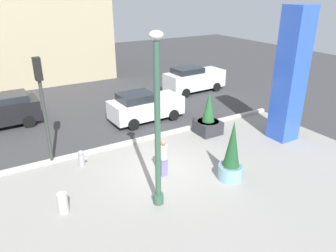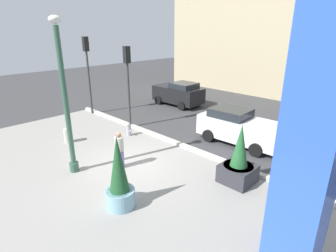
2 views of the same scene
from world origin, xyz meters
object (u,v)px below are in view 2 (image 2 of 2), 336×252
(concrete_bollard, at_px, (68,136))
(car_intersection, at_px, (179,93))
(fire_hydrant, at_px, (129,129))
(traffic_light_far_side, at_px, (88,64))
(art_pillar_blue, at_px, (312,144))
(potted_plant_near_right, at_px, (239,162))
(pedestrian_by_curb, at_px, (119,148))
(potted_plant_near_left, at_px, (119,179))
(traffic_light_corner, at_px, (128,74))
(car_curb_west, at_px, (239,127))
(lamp_post, at_px, (66,103))

(concrete_bollard, height_order, car_intersection, car_intersection)
(fire_hydrant, xyz_separation_m, traffic_light_far_side, (-5.14, 0.77, 3.01))
(art_pillar_blue, distance_m, potted_plant_near_right, 4.48)
(pedestrian_by_curb, bearing_deg, concrete_bollard, -175.64)
(art_pillar_blue, bearing_deg, potted_plant_near_left, -161.12)
(traffic_light_corner, relative_size, car_intersection, 1.21)
(concrete_bollard, height_order, car_curb_west, car_curb_west)
(traffic_light_corner, relative_size, pedestrian_by_curb, 2.91)
(potted_plant_near_left, xyz_separation_m, fire_hydrant, (-4.82, 4.04, -0.65))
(art_pillar_blue, relative_size, fire_hydrant, 8.59)
(potted_plant_near_left, relative_size, pedestrian_by_curb, 1.57)
(potted_plant_near_right, relative_size, traffic_light_far_side, 0.46)
(potted_plant_near_right, bearing_deg, traffic_light_far_side, 176.27)
(concrete_bollard, distance_m, car_curb_west, 8.76)
(traffic_light_corner, bearing_deg, traffic_light_far_side, -178.02)
(potted_plant_near_left, relative_size, traffic_light_corner, 0.54)
(lamp_post, bearing_deg, art_pillar_blue, 11.30)
(art_pillar_blue, xyz_separation_m, traffic_light_far_side, (-14.84, 3.15, 0.16))
(potted_plant_near_left, relative_size, car_curb_west, 0.59)
(potted_plant_near_right, xyz_separation_m, traffic_light_far_side, (-11.89, 0.77, 2.55))
(art_pillar_blue, relative_size, pedestrian_by_curb, 4.04)
(lamp_post, relative_size, art_pillar_blue, 0.93)
(lamp_post, relative_size, fire_hydrant, 7.98)
(concrete_bollard, relative_size, traffic_light_corner, 0.16)
(lamp_post, bearing_deg, potted_plant_near_left, -0.72)
(car_intersection, bearing_deg, car_curb_west, -24.36)
(fire_hydrant, height_order, pedestrian_by_curb, pedestrian_by_curb)
(potted_plant_near_right, height_order, concrete_bollard, potted_plant_near_right)
(lamp_post, height_order, car_curb_west, lamp_post)
(fire_hydrant, height_order, car_intersection, car_intersection)
(potted_plant_near_right, bearing_deg, car_intersection, 144.18)
(fire_hydrant, relative_size, car_curb_west, 0.18)
(car_curb_west, height_order, pedestrian_by_curb, car_curb_west)
(potted_plant_near_left, distance_m, potted_plant_near_right, 4.48)
(traffic_light_far_side, bearing_deg, potted_plant_near_right, -3.73)
(concrete_bollard, height_order, pedestrian_by_curb, pedestrian_by_curb)
(art_pillar_blue, height_order, fire_hydrant, art_pillar_blue)
(art_pillar_blue, distance_m, car_curb_west, 7.92)
(art_pillar_blue, height_order, car_intersection, art_pillar_blue)
(lamp_post, xyz_separation_m, potted_plant_near_right, (5.19, 4.00, -2.08))
(traffic_light_far_side, relative_size, car_curb_west, 1.19)
(potted_plant_near_left, xyz_separation_m, traffic_light_far_side, (-9.96, 4.81, 2.37))
(traffic_light_corner, bearing_deg, car_curb_west, 22.71)
(car_curb_west, bearing_deg, potted_plant_near_left, -89.52)
(traffic_light_far_side, height_order, pedestrian_by_curb, traffic_light_far_side)
(potted_plant_near_left, distance_m, pedestrian_by_curb, 2.69)
(concrete_bollard, bearing_deg, art_pillar_blue, 2.12)
(concrete_bollard, bearing_deg, fire_hydrant, 62.09)
(concrete_bollard, bearing_deg, pedestrian_by_curb, 4.36)
(art_pillar_blue, height_order, concrete_bollard, art_pillar_blue)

